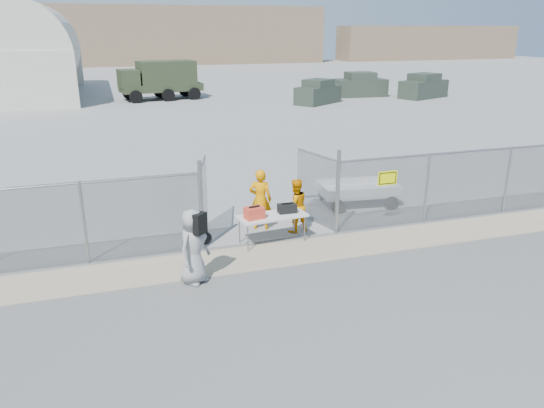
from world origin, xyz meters
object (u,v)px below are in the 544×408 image
object	(u,v)px
folding_table	(272,229)
visitor	(194,246)
utility_trailer	(358,193)
security_worker_right	(295,206)
security_worker_left	(260,200)

from	to	relation	value
folding_table	visitor	bearing A→B (deg)	-151.01
visitor	utility_trailer	bearing A→B (deg)	-9.50
security_worker_right	folding_table	bearing A→B (deg)	23.15
visitor	security_worker_right	bearing A→B (deg)	-7.65
folding_table	visitor	distance (m)	3.11
security_worker_left	visitor	world-z (taller)	security_worker_left
folding_table	security_worker_left	bearing A→B (deg)	83.97
utility_trailer	folding_table	bearing A→B (deg)	-142.74
security_worker_right	visitor	xyz separation A→B (m)	(-3.41, -2.37, 0.11)
visitor	utility_trailer	xyz separation A→B (m)	(6.32, 4.08, -0.51)
folding_table	security_worker_left	xyz separation A→B (m)	(-0.00, 1.14, 0.52)
security_worker_left	security_worker_right	bearing A→B (deg)	172.45
folding_table	security_worker_right	xyz separation A→B (m)	(0.91, 0.60, 0.40)
folding_table	utility_trailer	distance (m)	4.46
security_worker_right	utility_trailer	xyz separation A→B (m)	(2.90, 1.72, -0.40)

